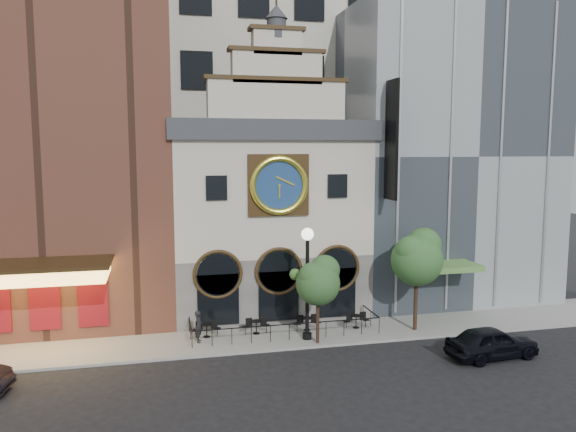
{
  "coord_description": "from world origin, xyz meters",
  "views": [
    {
      "loc": [
        -6.88,
        -27.92,
        10.68
      ],
      "look_at": [
        1.05,
        6.0,
        6.47
      ],
      "focal_mm": 35.0,
      "sensor_mm": 36.0,
      "label": 1
    }
  ],
  "objects_px": {
    "lamppost": "(307,271)",
    "tree_right": "(417,256)",
    "tree_left": "(319,280)",
    "bistro_3": "(356,320)",
    "car_right": "(492,342)",
    "bistro_1": "(256,326)",
    "bistro_0": "(207,329)",
    "pedestrian": "(199,326)",
    "bistro_2": "(307,323)"
  },
  "relations": [
    {
      "from": "lamppost",
      "to": "tree_right",
      "type": "relative_size",
      "value": 1.05
    },
    {
      "from": "tree_left",
      "to": "bistro_3",
      "type": "bearing_deg",
      "value": 33.84
    },
    {
      "from": "lamppost",
      "to": "tree_left",
      "type": "height_order",
      "value": "lamppost"
    },
    {
      "from": "bistro_3",
      "to": "car_right",
      "type": "distance_m",
      "value": 7.78
    },
    {
      "from": "bistro_1",
      "to": "tree_left",
      "type": "bearing_deg",
      "value": -36.5
    },
    {
      "from": "bistro_0",
      "to": "lamppost",
      "type": "bearing_deg",
      "value": -16.2
    },
    {
      "from": "bistro_3",
      "to": "tree_left",
      "type": "relative_size",
      "value": 0.33
    },
    {
      "from": "bistro_3",
      "to": "pedestrian",
      "type": "height_order",
      "value": "pedestrian"
    },
    {
      "from": "bistro_0",
      "to": "lamppost",
      "type": "relative_size",
      "value": 0.25
    },
    {
      "from": "pedestrian",
      "to": "car_right",
      "type": "bearing_deg",
      "value": -102.15
    },
    {
      "from": "car_right",
      "to": "tree_left",
      "type": "height_order",
      "value": "tree_left"
    },
    {
      "from": "tree_right",
      "to": "bistro_2",
      "type": "bearing_deg",
      "value": 168.61
    },
    {
      "from": "bistro_1",
      "to": "bistro_3",
      "type": "distance_m",
      "value": 5.92
    },
    {
      "from": "tree_left",
      "to": "tree_right",
      "type": "relative_size",
      "value": 0.8
    },
    {
      "from": "tree_left",
      "to": "tree_right",
      "type": "height_order",
      "value": "tree_right"
    },
    {
      "from": "bistro_1",
      "to": "bistro_2",
      "type": "xyz_separation_m",
      "value": [
        2.98,
        -0.09,
        0.0
      ]
    },
    {
      "from": "bistro_3",
      "to": "car_right",
      "type": "height_order",
      "value": "car_right"
    },
    {
      "from": "bistro_0",
      "to": "bistro_3",
      "type": "distance_m",
      "value": 8.73
    },
    {
      "from": "bistro_1",
      "to": "pedestrian",
      "type": "bearing_deg",
      "value": -168.97
    },
    {
      "from": "tree_left",
      "to": "bistro_1",
      "type": "bearing_deg",
      "value": 143.5
    },
    {
      "from": "bistro_1",
      "to": "bistro_3",
      "type": "xyz_separation_m",
      "value": [
        5.92,
        -0.31,
        0.0
      ]
    },
    {
      "from": "bistro_2",
      "to": "tree_left",
      "type": "height_order",
      "value": "tree_left"
    },
    {
      "from": "bistro_0",
      "to": "bistro_2",
      "type": "relative_size",
      "value": 1.0
    },
    {
      "from": "bistro_0",
      "to": "car_right",
      "type": "distance_m",
      "value": 15.25
    },
    {
      "from": "bistro_0",
      "to": "car_right",
      "type": "bearing_deg",
      "value": -23.56
    },
    {
      "from": "pedestrian",
      "to": "bistro_2",
      "type": "bearing_deg",
      "value": -76.73
    },
    {
      "from": "pedestrian",
      "to": "lamppost",
      "type": "xyz_separation_m",
      "value": [
        5.89,
        -0.86,
        2.98
      ]
    },
    {
      "from": "bistro_0",
      "to": "bistro_3",
      "type": "bearing_deg",
      "value": -2.46
    },
    {
      "from": "tree_left",
      "to": "bistro_2",
      "type": "bearing_deg",
      "value": 91.31
    },
    {
      "from": "lamppost",
      "to": "pedestrian",
      "type": "bearing_deg",
      "value": 177.02
    },
    {
      "from": "bistro_0",
      "to": "pedestrian",
      "type": "height_order",
      "value": "pedestrian"
    },
    {
      "from": "bistro_2",
      "to": "bistro_1",
      "type": "bearing_deg",
      "value": 178.2
    },
    {
      "from": "bistro_2",
      "to": "tree_left",
      "type": "distance_m",
      "value": 3.73
    },
    {
      "from": "tree_right",
      "to": "car_right",
      "type": "bearing_deg",
      "value": -67.24
    },
    {
      "from": "pedestrian",
      "to": "tree_left",
      "type": "relative_size",
      "value": 0.37
    },
    {
      "from": "bistro_2",
      "to": "car_right",
      "type": "height_order",
      "value": "car_right"
    },
    {
      "from": "bistro_2",
      "to": "pedestrian",
      "type": "relative_size",
      "value": 0.9
    },
    {
      "from": "bistro_3",
      "to": "lamppost",
      "type": "relative_size",
      "value": 0.25
    },
    {
      "from": "bistro_1",
      "to": "pedestrian",
      "type": "height_order",
      "value": "pedestrian"
    },
    {
      "from": "bistro_1",
      "to": "tree_left",
      "type": "xyz_separation_m",
      "value": [
        3.03,
        -2.24,
        3.05
      ]
    },
    {
      "from": "lamppost",
      "to": "car_right",
      "type": "bearing_deg",
      "value": -22.46
    },
    {
      "from": "bistro_2",
      "to": "bistro_3",
      "type": "bearing_deg",
      "value": -4.16
    },
    {
      "from": "bistro_0",
      "to": "bistro_1",
      "type": "relative_size",
      "value": 1.0
    },
    {
      "from": "car_right",
      "to": "lamppost",
      "type": "distance_m",
      "value": 10.21
    },
    {
      "from": "tree_left",
      "to": "tree_right",
      "type": "bearing_deg",
      "value": 8.21
    },
    {
      "from": "tree_left",
      "to": "tree_right",
      "type": "xyz_separation_m",
      "value": [
        6.18,
        0.89,
        0.85
      ]
    },
    {
      "from": "car_right",
      "to": "pedestrian",
      "type": "bearing_deg",
      "value": 64.35
    },
    {
      "from": "bistro_0",
      "to": "car_right",
      "type": "height_order",
      "value": "car_right"
    },
    {
      "from": "bistro_0",
      "to": "bistro_1",
      "type": "bearing_deg",
      "value": -1.36
    },
    {
      "from": "bistro_0",
      "to": "car_right",
      "type": "relative_size",
      "value": 0.33
    }
  ]
}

